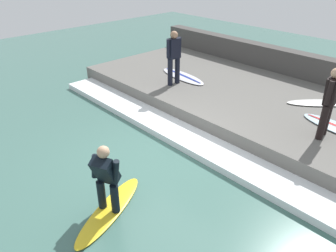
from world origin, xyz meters
TOP-DOWN VIEW (x-y plane):
  - ground_plane at (0.00, 0.00)m, footprint 28.00×28.00m
  - concrete_ledge at (3.79, 0.00)m, footprint 4.40×10.98m
  - back_wall at (6.24, 0.00)m, footprint 0.50×11.53m
  - wave_foam_crest at (1.14, 0.00)m, footprint 0.90×10.43m
  - surfboard_riding at (-1.67, -0.71)m, footprint 2.01×1.23m
  - surfer_riding at (-1.67, -0.71)m, footprint 0.54×0.58m
  - surfer_waiting_near at (2.72, 2.17)m, footprint 0.55×0.24m
  - surfboard_waiting_near at (3.37, 2.41)m, footprint 0.81×2.01m
  - surfer_waiting_far at (2.90, -2.42)m, footprint 0.54×0.29m
  - surfboard_spare at (4.64, -1.67)m, footprint 1.71×1.67m

SIDE VIEW (x-z plane):
  - ground_plane at x=0.00m, z-range 0.00..0.00m
  - surfboard_riding at x=-1.67m, z-range 0.00..0.06m
  - wave_foam_crest at x=1.14m, z-range 0.00..0.17m
  - concrete_ledge at x=3.79m, z-range 0.00..0.49m
  - surfboard_spare at x=4.64m, z-range 0.49..0.55m
  - surfboard_waiting_near at x=3.37m, z-range 0.49..0.56m
  - back_wall at x=6.24m, z-range 0.00..1.26m
  - surfer_riding at x=-1.67m, z-range 0.13..1.46m
  - surfer_waiting_far at x=2.90m, z-range 0.59..2.18m
  - surfer_waiting_near at x=2.72m, z-range 0.60..2.22m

